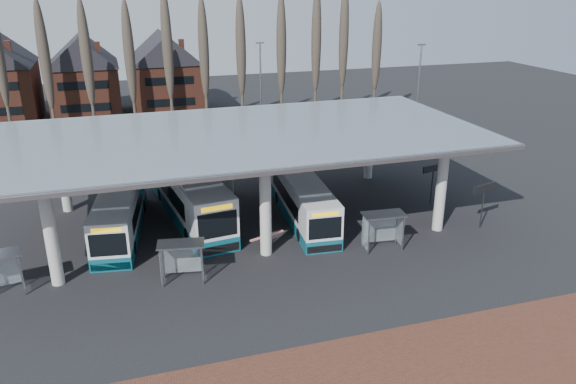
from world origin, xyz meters
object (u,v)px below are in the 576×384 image
object	(u,v)px
bus_0	(120,211)
shelter_2	(383,223)
shelter_1	(181,253)
bus_1	(189,194)
bus_2	(302,199)

from	to	relation	value
bus_0	shelter_2	size ratio (longest dim) A/B	4.20
bus_0	shelter_1	world-z (taller)	bus_0
bus_1	bus_2	distance (m)	7.98
bus_2	shelter_2	size ratio (longest dim) A/B	4.14
bus_1	shelter_2	size ratio (longest dim) A/B	4.92
bus_2	shelter_2	xyz separation A→B (m)	(3.21, -5.99, 0.31)
bus_0	shelter_2	xyz separation A→B (m)	(15.44, -7.55, 0.30)
bus_0	bus_1	xyz separation A→B (m)	(4.74, 1.20, 0.25)
bus_0	bus_2	size ratio (longest dim) A/B	1.01
bus_0	shelter_1	size ratio (longest dim) A/B	4.18
bus_0	shelter_1	xyz separation A→B (m)	(3.03, -7.80, 0.26)
bus_0	shelter_1	distance (m)	8.37
bus_2	shelter_1	size ratio (longest dim) A/B	4.13
bus_1	shelter_2	world-z (taller)	bus_1
shelter_1	shelter_2	xyz separation A→B (m)	(12.41, 0.25, 0.04)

